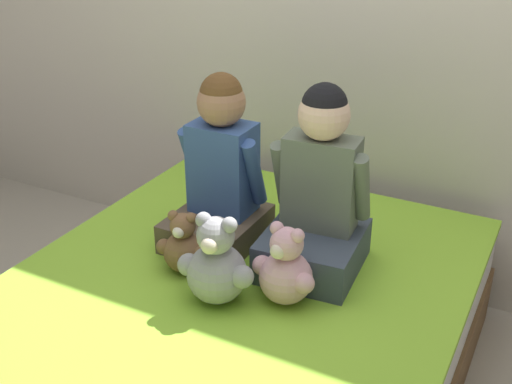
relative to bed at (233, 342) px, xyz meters
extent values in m
cube|color=beige|center=(0.00, 1.05, 1.00)|extent=(8.00, 0.06, 2.50)
cube|color=brown|center=(0.00, 0.00, -0.12)|extent=(1.54, 1.87, 0.26)
cube|color=silver|center=(0.00, 0.00, 0.12)|extent=(1.51, 1.83, 0.21)
cube|color=#8CC633|center=(0.00, 0.00, 0.24)|extent=(1.53, 1.85, 0.03)
cube|color=brown|center=(-0.20, 0.24, 0.31)|extent=(0.32, 0.38, 0.12)
cube|color=#33518E|center=(-0.20, 0.29, 0.54)|extent=(0.23, 0.17, 0.35)
sphere|color=#9E7051|center=(-0.20, 0.29, 0.80)|extent=(0.18, 0.18, 0.18)
sphere|color=brown|center=(-0.20, 0.29, 0.83)|extent=(0.16, 0.16, 0.16)
cylinder|color=#33518E|center=(-0.33, 0.29, 0.55)|extent=(0.06, 0.15, 0.28)
cylinder|color=#33518E|center=(-0.06, 0.29, 0.55)|extent=(0.06, 0.15, 0.28)
cube|color=#384251|center=(0.20, 0.24, 0.32)|extent=(0.36, 0.40, 0.14)
cube|color=#5B6656|center=(0.20, 0.29, 0.56)|extent=(0.27, 0.15, 0.34)
sphere|color=beige|center=(0.20, 0.29, 0.82)|extent=(0.18, 0.18, 0.18)
sphere|color=black|center=(0.20, 0.29, 0.85)|extent=(0.16, 0.16, 0.16)
cylinder|color=#5B6656|center=(0.06, 0.28, 0.57)|extent=(0.07, 0.15, 0.27)
cylinder|color=#5B6656|center=(0.35, 0.30, 0.57)|extent=(0.07, 0.15, 0.27)
sphere|color=brown|center=(-0.20, 0.01, 0.33)|extent=(0.15, 0.15, 0.15)
sphere|color=brown|center=(-0.20, 0.01, 0.43)|extent=(0.09, 0.09, 0.09)
sphere|color=white|center=(-0.19, -0.03, 0.43)|extent=(0.04, 0.04, 0.04)
sphere|color=brown|center=(-0.23, 0.00, 0.47)|extent=(0.04, 0.04, 0.04)
sphere|color=brown|center=(-0.16, 0.01, 0.47)|extent=(0.04, 0.04, 0.04)
sphere|color=brown|center=(-0.26, -0.02, 0.34)|extent=(0.06, 0.06, 0.06)
sphere|color=brown|center=(-0.12, 0.01, 0.34)|extent=(0.06, 0.06, 0.06)
sphere|color=#DBA3B2|center=(0.20, 0.01, 0.34)|extent=(0.18, 0.18, 0.18)
sphere|color=#DBA3B2|center=(0.20, 0.01, 0.47)|extent=(0.11, 0.11, 0.11)
sphere|color=beige|center=(0.20, -0.04, 0.46)|extent=(0.05, 0.05, 0.05)
sphere|color=#DBA3B2|center=(0.17, 0.01, 0.51)|extent=(0.05, 0.05, 0.05)
sphere|color=#DBA3B2|center=(0.24, 0.00, 0.51)|extent=(0.05, 0.05, 0.05)
sphere|color=#DBA3B2|center=(0.12, 0.01, 0.36)|extent=(0.07, 0.07, 0.07)
sphere|color=#DBA3B2|center=(0.28, -0.03, 0.36)|extent=(0.07, 0.07, 0.07)
sphere|color=#939399|center=(0.00, -0.09, 0.35)|extent=(0.20, 0.20, 0.20)
sphere|color=#939399|center=(0.00, -0.09, 0.50)|extent=(0.12, 0.12, 0.12)
sphere|color=beige|center=(0.01, -0.15, 0.49)|extent=(0.06, 0.06, 0.06)
sphere|color=#939399|center=(-0.04, -0.10, 0.54)|extent=(0.05, 0.05, 0.05)
sphere|color=#939399|center=(0.05, -0.09, 0.54)|extent=(0.05, 0.05, 0.05)
sphere|color=#939399|center=(-0.09, -0.12, 0.38)|extent=(0.08, 0.08, 0.08)
sphere|color=#939399|center=(0.10, -0.10, 0.38)|extent=(0.08, 0.08, 0.08)
camera|label=1|loc=(0.94, -1.61, 1.52)|focal=45.00mm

